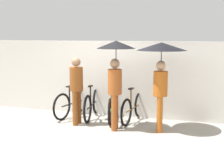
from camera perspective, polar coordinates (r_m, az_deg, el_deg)
The scene contains 9 objects.
ground_plane at distance 6.95m, azimuth -5.89°, elevation -9.41°, with size 30.00×30.00×0.00m, color #9E998E.
back_wall at distance 8.50m, azimuth -0.83°, elevation 1.04°, with size 10.44×0.12×2.02m.
parked_bicycle_0 at distance 8.54m, azimuth -6.99°, elevation -3.36°, with size 0.53×1.71×1.07m.
parked_bicycle_1 at distance 8.29m, azimuth -3.64°, elevation -3.68°, with size 0.44×1.70×1.11m.
parked_bicycle_2 at distance 8.10m, azimuth 0.01°, elevation -4.09°, with size 0.53×1.66×1.02m.
parked_bicycle_3 at distance 7.99m, azimuth 3.90°, elevation -4.29°, with size 0.44×1.63×0.98m.
pedestrian_leading at distance 7.60m, azimuth -6.52°, elevation -0.28°, with size 0.32×0.32×1.66m.
pedestrian_center at distance 7.13m, azimuth 0.65°, elevation 3.99°, with size 0.90×0.90×2.06m.
pedestrian_trailing at distance 7.10m, azimuth 8.98°, elevation 4.47°, with size 1.13×1.13×2.02m.
Camera 1 is at (2.63, -6.05, 2.19)m, focal length 50.00 mm.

